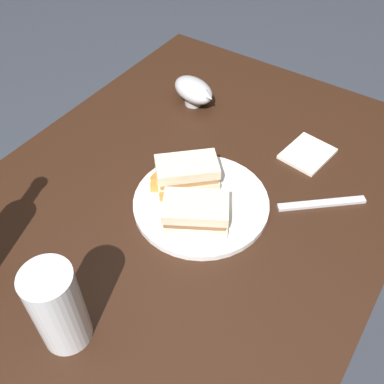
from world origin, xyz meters
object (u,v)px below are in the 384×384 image
at_px(gravy_boat, 194,90).
at_px(napkin, 307,154).
at_px(plate, 201,203).
at_px(fork, 322,203).
at_px(sandwich_half_right, 196,213).
at_px(pint_glass, 59,310).
at_px(sandwich_half_left, 187,173).

xyz_separation_m(gravy_boat, napkin, (0.02, 0.32, -0.04)).
bearing_deg(plate, fork, 124.12).
height_order(sandwich_half_right, fork, sandwich_half_right).
distance_m(pint_glass, fork, 0.54).
bearing_deg(fork, gravy_boat, -60.30).
height_order(plate, sandwich_half_left, sandwich_half_left).
relative_size(sandwich_half_left, gravy_boat, 1.00).
xyz_separation_m(pint_glass, fork, (-0.48, 0.23, -0.07)).
distance_m(sandwich_half_left, pint_glass, 0.37).
relative_size(plate, fork, 1.51).
distance_m(gravy_boat, napkin, 0.32).
height_order(pint_glass, fork, pint_glass).
xyz_separation_m(gravy_boat, fork, (0.14, 0.40, -0.04)).
xyz_separation_m(pint_glass, napkin, (-0.60, 0.14, -0.07)).
bearing_deg(fork, napkin, -96.25).
distance_m(plate, napkin, 0.28).
height_order(napkin, fork, napkin).
distance_m(sandwich_half_right, gravy_boat, 0.40).
xyz_separation_m(sandwich_half_left, napkin, (-0.23, 0.17, -0.04)).
bearing_deg(sandwich_half_left, sandwich_half_right, 43.12).
distance_m(sandwich_half_left, fork, 0.28).
distance_m(sandwich_half_right, napkin, 0.33).
bearing_deg(gravy_boat, sandwich_half_left, 31.04).
relative_size(gravy_boat, fork, 0.77).
bearing_deg(napkin, sandwich_half_left, -35.30).
distance_m(plate, pint_glass, 0.35).
height_order(plate, pint_glass, pint_glass).
relative_size(plate, gravy_boat, 1.96).
xyz_separation_m(sandwich_half_left, pint_glass, (0.37, 0.02, 0.03)).
bearing_deg(sandwich_half_right, napkin, 162.91).
height_order(plate, napkin, plate).
relative_size(sandwich_half_left, sandwich_half_right, 0.96).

